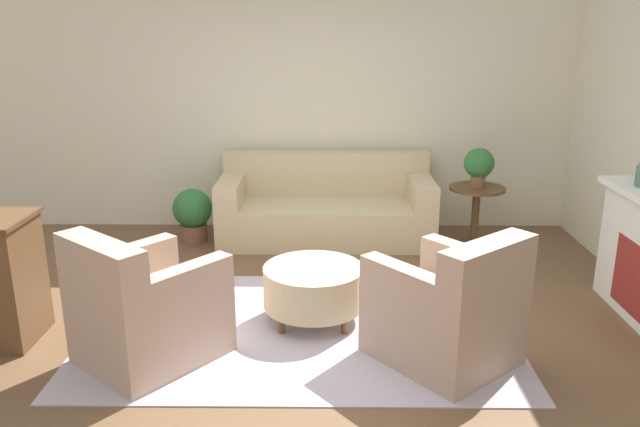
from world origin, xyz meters
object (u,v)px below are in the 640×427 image
object	(u,v)px
armchair_left	(144,311)
armchair_right	(449,312)
ottoman_table	(314,286)
couch	(326,210)
potted_plant_floor	(193,213)
side_table	(476,205)
potted_plant_on_side_table	(479,165)

from	to	relation	value
armchair_left	armchair_right	world-z (taller)	same
armchair_right	ottoman_table	xyz separation A→B (m)	(-0.92, 0.61, -0.08)
couch	armchair_left	size ratio (longest dim) A/B	1.96
potted_plant_floor	armchair_left	bearing A→B (deg)	-85.60
couch	potted_plant_floor	size ratio (longest dim) A/B	3.95
ottoman_table	side_table	size ratio (longest dim) A/B	1.24
couch	armchair_right	distance (m)	2.70
armchair_right	side_table	size ratio (longest dim) A/B	1.83
couch	armchair_right	bearing A→B (deg)	-72.24
armchair_right	potted_plant_on_side_table	bearing A→B (deg)	73.11
armchair_right	side_table	xyz separation A→B (m)	(0.73, 2.40, 0.07)
potted_plant_floor	armchair_right	bearing A→B (deg)	-48.06
couch	armchair_left	bearing A→B (deg)	-115.38
couch	potted_plant_on_side_table	distance (m)	1.65
couch	side_table	world-z (taller)	couch
couch	ottoman_table	world-z (taller)	couch
couch	potted_plant_on_side_table	bearing A→B (deg)	-6.34
armchair_right	side_table	distance (m)	2.51
ottoman_table	side_table	bearing A→B (deg)	47.45
armchair_left	armchair_right	size ratio (longest dim) A/B	1.00
armchair_left	potted_plant_floor	distance (m)	2.49
armchair_left	potted_plant_floor	xyz separation A→B (m)	(-0.19, 2.49, -0.05)
ottoman_table	potted_plant_floor	distance (m)	2.30
potted_plant_floor	couch	bearing A→B (deg)	3.40
couch	side_table	bearing A→B (deg)	-6.34
armchair_left	side_table	xyz separation A→B (m)	(2.77, 2.40, 0.07)
ottoman_table	potted_plant_on_side_table	size ratio (longest dim) A/B	1.92
armchair_left	couch	bearing A→B (deg)	64.62
couch	armchair_left	world-z (taller)	armchair_left
couch	ottoman_table	bearing A→B (deg)	-92.72
side_table	potted_plant_on_side_table	bearing A→B (deg)	90.00
armchair_left	potted_plant_on_side_table	size ratio (longest dim) A/B	2.83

